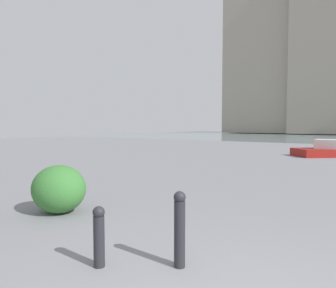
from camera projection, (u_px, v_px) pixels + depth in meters
building_slab at (331, 45)px, 59.90m from camera, size 11.94×15.21×33.75m
building_annex at (270, 46)px, 67.81m from camera, size 15.93×13.59×39.48m
bollard_near at (180, 228)px, 3.32m from camera, size 0.13×0.13×0.82m
bollard_mid at (99, 235)px, 3.34m from camera, size 0.13×0.13×0.66m
shrub_low at (59, 189)px, 5.42m from camera, size 0.98×0.88×0.83m
boat at (328, 152)px, 15.39m from camera, size 3.38×3.27×0.95m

